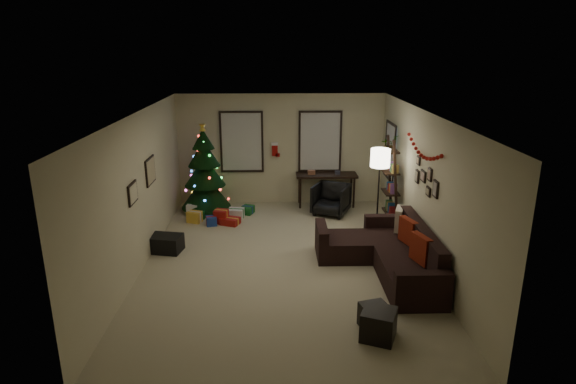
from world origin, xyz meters
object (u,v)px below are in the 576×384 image
object	(u,v)px
christmas_tree	(205,175)
bookshelf	(392,186)
sofa	(389,254)
desk	(326,178)
desk_chair	(331,199)

from	to	relation	value
christmas_tree	bookshelf	world-z (taller)	christmas_tree
sofa	bookshelf	bearing A→B (deg)	76.76
bookshelf	christmas_tree	bearing A→B (deg)	162.59
christmas_tree	bookshelf	bearing A→B (deg)	-17.41
christmas_tree	sofa	xyz separation A→B (m)	(3.64, -3.20, -0.61)
desk	desk_chair	bearing A→B (deg)	-86.15
bookshelf	sofa	bearing A→B (deg)	-103.24
sofa	desk_chair	distance (m)	2.99
desk_chair	bookshelf	xyz separation A→B (m)	(1.15, -0.99, 0.61)
christmas_tree	bookshelf	size ratio (longest dim) A/B	1.08
christmas_tree	sofa	distance (m)	4.88
desk	desk_chair	xyz separation A→B (m)	(0.04, -0.65, -0.34)
sofa	bookshelf	world-z (taller)	bookshelf
sofa	desk	size ratio (longest dim) A/B	1.80
desk_chair	christmas_tree	bearing A→B (deg)	-161.22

